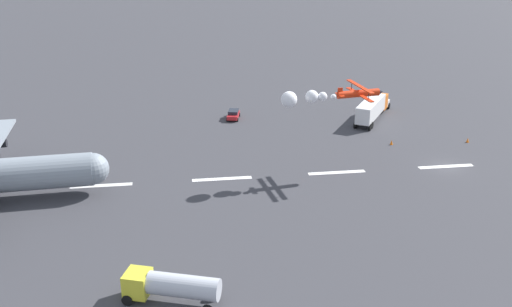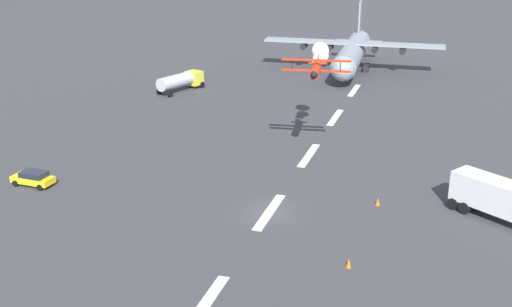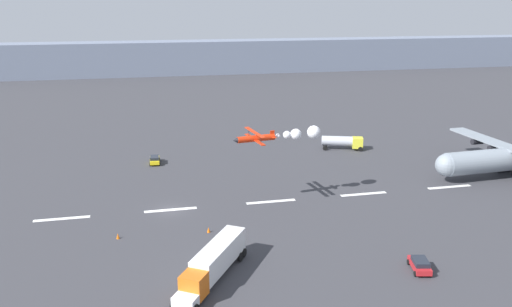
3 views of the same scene
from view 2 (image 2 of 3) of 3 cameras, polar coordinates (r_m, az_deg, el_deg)
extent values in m
plane|color=#38383D|center=(57.48, 1.25, -5.44)|extent=(440.00, 440.00, 0.00)
cube|color=white|center=(44.51, -4.84, -13.88)|extent=(8.00, 0.90, 0.01)
cube|color=white|center=(57.47, 1.25, -5.43)|extent=(8.00, 0.90, 0.01)
cube|color=white|center=(71.61, 4.93, -0.17)|extent=(8.00, 0.90, 0.01)
cube|color=white|center=(86.35, 7.37, 3.34)|extent=(8.00, 0.90, 0.01)
cube|color=white|center=(101.42, 9.10, 5.81)|extent=(8.00, 0.90, 0.01)
cylinder|color=gray|center=(114.45, 8.91, 9.16)|extent=(26.94, 5.72, 4.21)
sphere|color=gray|center=(101.43, 8.07, 7.78)|extent=(4.00, 4.00, 4.00)
cube|color=gray|center=(114.11, 8.97, 10.10)|extent=(5.03, 32.39, 0.40)
cylinder|color=black|center=(115.10, 4.47, 9.91)|extent=(2.46, 1.23, 1.10)
cylinder|color=black|center=(114.35, 6.88, 9.76)|extent=(2.46, 1.23, 1.10)
cylinder|color=black|center=(113.55, 10.97, 9.46)|extent=(2.46, 1.23, 1.10)
cylinder|color=black|center=(113.34, 13.43, 9.26)|extent=(2.46, 1.23, 1.10)
cube|color=gray|center=(124.67, 9.63, 12.41)|extent=(2.81, 0.46, 6.00)
cube|color=gray|center=(125.40, 9.50, 10.23)|extent=(2.51, 9.10, 0.24)
cube|color=black|center=(115.74, 10.19, 7.84)|extent=(3.25, 1.18, 1.20)
cube|color=black|center=(116.25, 7.61, 8.04)|extent=(3.25, 1.18, 1.20)
cylinder|color=red|center=(65.80, 5.60, 7.83)|extent=(6.00, 1.85, 0.98)
cube|color=red|center=(65.64, 5.58, 7.66)|extent=(1.70, 7.31, 0.12)
cube|color=red|center=(65.41, 5.61, 8.61)|extent=(1.70, 7.31, 0.12)
cylinder|color=black|center=(65.41, 7.85, 8.02)|extent=(0.08, 0.08, 1.10)
cylinder|color=black|center=(65.74, 3.35, 8.24)|extent=(0.08, 0.08, 1.10)
cube|color=red|center=(68.31, 5.78, 8.67)|extent=(0.71, 0.20, 1.10)
cube|color=red|center=(68.39, 5.77, 8.34)|extent=(0.89, 2.07, 0.08)
cone|color=black|center=(62.58, 5.37, 7.19)|extent=(0.82, 0.93, 0.84)
sphere|color=white|center=(69.51, 5.51, 8.47)|extent=(0.70, 0.70, 0.70)
sphere|color=white|center=(70.88, 5.77, 8.76)|extent=(1.23, 1.23, 1.23)
sphere|color=white|center=(72.22, 6.07, 8.99)|extent=(1.74, 1.74, 1.74)
sphere|color=white|center=(75.45, 5.99, 9.46)|extent=(2.11, 2.11, 2.11)
cube|color=silver|center=(58.83, 22.45, -3.99)|extent=(7.87, 10.28, 2.80)
cylinder|color=black|center=(62.04, 20.00, -4.17)|extent=(0.89, 1.11, 1.10)
cylinder|color=black|center=(62.59, 19.07, -3.84)|extent=(0.89, 1.11, 1.10)
cylinder|color=black|center=(60.05, 18.74, -4.83)|extent=(0.89, 1.11, 1.10)
cylinder|color=black|center=(60.62, 17.79, -4.48)|extent=(0.89, 1.11, 1.10)
cube|color=yellow|center=(102.25, -5.78, 7.00)|extent=(2.86, 2.99, 2.20)
cylinder|color=#B7BCC6|center=(99.13, -7.50, 6.65)|extent=(6.87, 4.12, 2.10)
cylinder|color=black|center=(103.73, -6.02, 6.56)|extent=(1.05, 0.63, 1.00)
cylinder|color=black|center=(98.61, -8.97, 5.70)|extent=(1.05, 0.63, 1.00)
cylinder|color=black|center=(102.15, -5.03, 6.38)|extent=(1.05, 0.63, 1.00)
cylinder|color=black|center=(96.94, -7.97, 5.50)|extent=(1.05, 0.63, 1.00)
cube|color=yellow|center=(67.00, -20.00, -2.27)|extent=(1.97, 4.41, 0.65)
cube|color=#1E232D|center=(66.66, -19.93, -1.81)|extent=(1.76, 2.67, 0.55)
cylinder|color=black|center=(67.46, -21.44, -2.60)|extent=(0.25, 0.65, 0.64)
cylinder|color=black|center=(65.56, -19.43, -3.00)|extent=(0.25, 0.65, 0.64)
cylinder|color=black|center=(68.69, -20.47, -2.07)|extent=(0.25, 0.65, 0.64)
cylinder|color=black|center=(66.82, -18.48, -2.44)|extent=(0.25, 0.65, 0.64)
cone|color=orange|center=(49.07, 8.59, -10.02)|extent=(0.44, 0.44, 0.75)
cone|color=orange|center=(59.78, 11.23, -4.40)|extent=(0.44, 0.44, 0.75)
camera|label=1|loc=(121.93, -28.89, 21.28)|focal=40.66mm
camera|label=3|loc=(76.98, 73.70, 10.54)|focal=37.00mm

